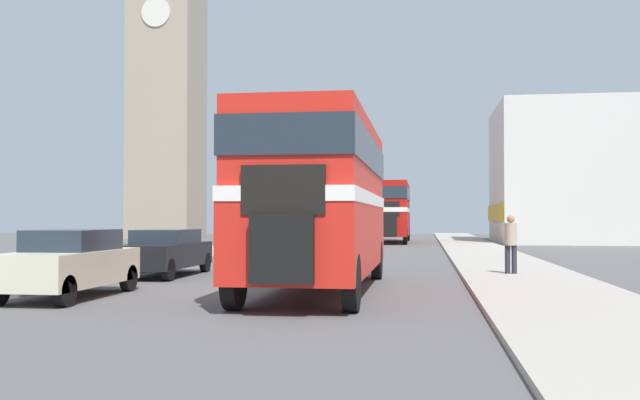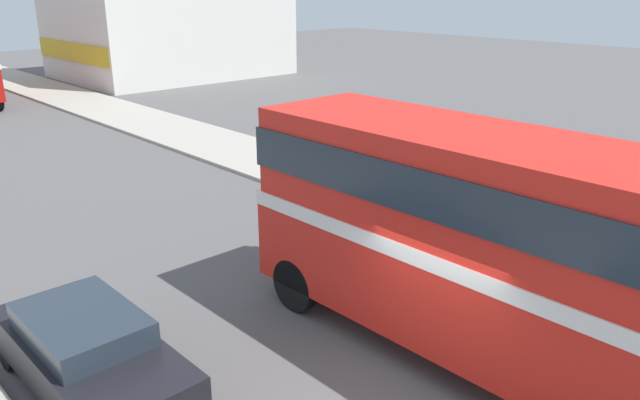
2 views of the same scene
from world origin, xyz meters
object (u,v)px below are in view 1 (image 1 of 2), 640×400
pedestrian_walking (511,241)px  church_tower (168,41)px  double_decker_bus (320,191)px  bus_distant (392,207)px  car_parked_mid (165,252)px  car_parked_near (70,263)px

pedestrian_walking → church_tower: size_ratio=0.05×
double_decker_bus → pedestrian_walking: bearing=42.9°
bus_distant → car_parked_mid: 30.63m
car_parked_mid → car_parked_near: bearing=-89.5°
double_decker_bus → church_tower: 47.59m
church_tower → bus_distant: bearing=-20.4°
car_parked_mid → pedestrian_walking: size_ratio=2.49×
car_parked_near → pedestrian_walking: 12.38m
bus_distant → pedestrian_walking: (4.79, -29.19, -1.42)m
car_parked_mid → church_tower: (-13.86, 37.29, 16.13)m
double_decker_bus → car_parked_near: 5.94m
church_tower → car_parked_mid: bearing=-69.6°
car_parked_mid → church_tower: size_ratio=0.13×
double_decker_bus → bus_distant: size_ratio=0.94×
bus_distant → car_parked_mid: (-5.57, -30.06, -1.77)m
double_decker_bus → pedestrian_walking: size_ratio=5.45×
car_parked_near → church_tower: (-13.91, 43.25, 16.10)m
car_parked_near → pedestrian_walking: pedestrian_walking is taller
car_parked_mid → bus_distant: bearing=79.5°
bus_distant → car_parked_near: bus_distant is taller
pedestrian_walking → bus_distant: bearing=99.3°
double_decker_bus → car_parked_mid: size_ratio=2.19×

